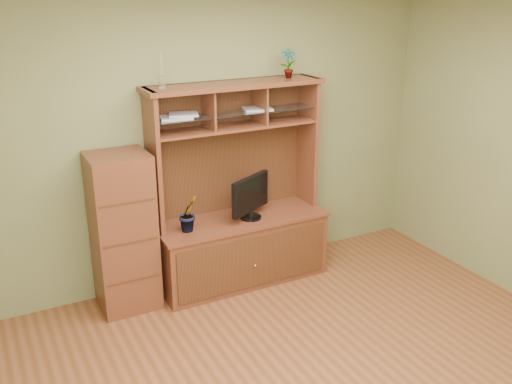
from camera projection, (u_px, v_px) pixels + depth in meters
room at (339, 211)px, 3.64m from camera, size 4.54×4.04×2.74m
media_hutch at (240, 229)px, 5.42m from camera, size 1.66×0.61×1.90m
monitor at (251, 197)px, 5.27m from camera, size 0.47×0.27×0.41m
orchid_plant at (188, 214)px, 5.02m from camera, size 0.22×0.20×0.33m
top_plant at (288, 63)px, 5.20m from camera, size 0.16×0.13×0.27m
reed_diffuser at (162, 75)px, 4.69m from camera, size 0.06×0.06×0.28m
magazines at (206, 114)px, 4.97m from camera, size 1.09×0.26×0.04m
side_cabinet at (123, 233)px, 4.90m from camera, size 0.50×0.46×1.41m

